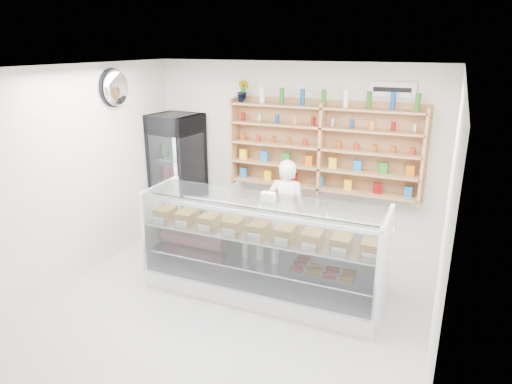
% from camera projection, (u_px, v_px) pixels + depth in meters
% --- Properties ---
extents(room, '(5.00, 5.00, 5.00)m').
position_uv_depth(room, '(214.00, 207.00, 4.80)').
color(room, '#B9B8BD').
rests_on(room, ground).
extents(display_counter, '(2.96, 0.89, 1.29)m').
position_uv_depth(display_counter, '(262.00, 268.00, 5.71)').
color(display_counter, white).
rests_on(display_counter, floor).
extents(shop_worker, '(0.59, 0.42, 1.51)m').
position_uv_depth(shop_worker, '(286.00, 210.00, 6.55)').
color(shop_worker, white).
rests_on(shop_worker, floor).
extents(drinks_cooler, '(0.78, 0.76, 1.98)m').
position_uv_depth(drinks_cooler, '(178.00, 174.00, 7.49)').
color(drinks_cooler, black).
rests_on(drinks_cooler, floor).
extents(wall_shelving, '(2.84, 0.28, 1.33)m').
position_uv_depth(wall_shelving, '(322.00, 148.00, 6.60)').
color(wall_shelving, '#AA8250').
rests_on(wall_shelving, back_wall).
extents(potted_plant, '(0.20, 0.17, 0.33)m').
position_uv_depth(potted_plant, '(243.00, 91.00, 6.83)').
color(potted_plant, '#1E6626').
rests_on(potted_plant, wall_shelving).
extents(security_mirror, '(0.15, 0.50, 0.50)m').
position_uv_depth(security_mirror, '(116.00, 88.00, 6.35)').
color(security_mirror, silver).
rests_on(security_mirror, left_wall).
extents(wall_sign, '(0.62, 0.03, 0.20)m').
position_uv_depth(wall_sign, '(392.00, 90.00, 6.10)').
color(wall_sign, white).
rests_on(wall_sign, back_wall).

